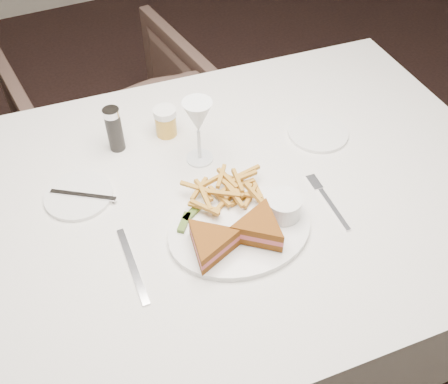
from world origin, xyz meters
TOP-DOWN VIEW (x-y plane):
  - ground at (0.00, 0.00)m, footprint 5.00×5.00m
  - table at (-0.19, -0.21)m, footprint 1.56×1.12m
  - chair_far at (-0.23, 0.68)m, footprint 0.74×0.70m
  - table_setting at (-0.20, -0.25)m, footprint 0.79×0.62m

SIDE VIEW (x-z plane):
  - ground at x=0.00m, z-range 0.00..0.00m
  - chair_far at x=-0.23m, z-range 0.00..0.70m
  - table at x=-0.19m, z-range 0.00..0.75m
  - table_setting at x=-0.20m, z-range 0.70..0.88m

